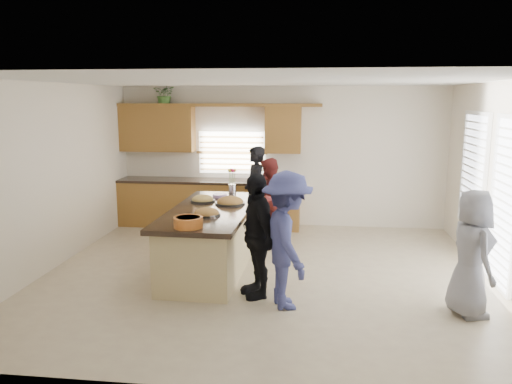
# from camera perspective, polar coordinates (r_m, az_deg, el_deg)

# --- Properties ---
(floor) EXTENTS (6.50, 6.50, 0.00)m
(floor) POSITION_cam_1_polar(r_m,az_deg,el_deg) (7.48, 1.12, -9.37)
(floor) COLOR beige
(floor) RESTS_ON ground
(room_shell) EXTENTS (6.52, 6.02, 2.81)m
(room_shell) POSITION_cam_1_polar(r_m,az_deg,el_deg) (7.06, 1.17, 5.27)
(room_shell) COLOR silver
(room_shell) RESTS_ON ground
(back_cabinetry) EXTENTS (4.08, 0.66, 2.46)m
(back_cabinetry) POSITION_cam_1_polar(r_m,az_deg,el_deg) (10.10, -5.58, 1.22)
(back_cabinetry) COLOR brown
(back_cabinetry) RESTS_ON ground
(right_wall_glazing) EXTENTS (0.06, 4.00, 2.25)m
(right_wall_glazing) POSITION_cam_1_polar(r_m,az_deg,el_deg) (7.41, 26.66, 0.02)
(right_wall_glazing) COLOR white
(right_wall_glazing) RESTS_ON ground
(island) EXTENTS (1.22, 2.73, 0.95)m
(island) POSITION_cam_1_polar(r_m,az_deg,el_deg) (7.58, -5.14, -5.57)
(island) COLOR #CBB77E
(island) RESTS_ON ground
(platter_front) EXTENTS (0.39, 0.39, 0.16)m
(platter_front) POSITION_cam_1_polar(r_m,az_deg,el_deg) (7.03, -5.66, -2.45)
(platter_front) COLOR black
(platter_front) RESTS_ON island
(platter_mid) EXTENTS (0.46, 0.46, 0.19)m
(platter_mid) POSITION_cam_1_polar(r_m,az_deg,el_deg) (7.74, -2.99, -1.18)
(platter_mid) COLOR black
(platter_mid) RESTS_ON island
(platter_back) EXTENTS (0.38, 0.38, 0.16)m
(platter_back) POSITION_cam_1_polar(r_m,az_deg,el_deg) (7.96, -6.11, -0.89)
(platter_back) COLOR black
(platter_back) RESTS_ON island
(salad_bowl) EXTENTS (0.37, 0.37, 0.14)m
(salad_bowl) POSITION_cam_1_polar(r_m,az_deg,el_deg) (6.39, -7.75, -3.38)
(salad_bowl) COLOR orange
(salad_bowl) RESTS_ON island
(clear_cup) EXTENTS (0.07, 0.07, 0.09)m
(clear_cup) POSITION_cam_1_polar(r_m,az_deg,el_deg) (6.60, -4.96, -3.13)
(clear_cup) COLOR white
(clear_cup) RESTS_ON island
(plate_stack) EXTENTS (0.24, 0.24, 0.05)m
(plate_stack) POSITION_cam_1_polar(r_m,az_deg,el_deg) (8.30, -4.15, -0.41)
(plate_stack) COLOR #BB95D8
(plate_stack) RESTS_ON island
(flower_vase) EXTENTS (0.14, 0.14, 0.43)m
(flower_vase) POSITION_cam_1_polar(r_m,az_deg,el_deg) (8.59, -2.74, 1.31)
(flower_vase) COLOR silver
(flower_vase) RESTS_ON island
(potted_plant) EXTENTS (0.44, 0.39, 0.48)m
(potted_plant) POSITION_cam_1_polar(r_m,az_deg,el_deg) (10.27, -10.35, 10.93)
(potted_plant) COLOR #44772F
(potted_plant) RESTS_ON back_cabinetry
(woman_left_back) EXTENTS (0.58, 0.72, 1.70)m
(woman_left_back) POSITION_cam_1_polar(r_m,az_deg,el_deg) (9.22, -0.09, -0.04)
(woman_left_back) COLOR black
(woman_left_back) RESTS_ON ground
(woman_left_mid) EXTENTS (0.63, 0.78, 1.50)m
(woman_left_mid) POSITION_cam_1_polar(r_m,az_deg,el_deg) (9.15, 1.42, -0.78)
(woman_left_mid) COLOR maroon
(woman_left_mid) RESTS_ON ground
(woman_left_front) EXTENTS (0.77, 1.04, 1.63)m
(woman_left_front) POSITION_cam_1_polar(r_m,az_deg,el_deg) (6.48, 0.09, -4.98)
(woman_left_front) COLOR black
(woman_left_front) RESTS_ON ground
(woman_right_back) EXTENTS (0.94, 1.24, 1.71)m
(woman_right_back) POSITION_cam_1_polar(r_m,az_deg,el_deg) (6.15, 3.58, -5.53)
(woman_right_back) COLOR navy
(woman_right_back) RESTS_ON ground
(woman_right_front) EXTENTS (0.63, 0.83, 1.53)m
(woman_right_front) POSITION_cam_1_polar(r_m,az_deg,el_deg) (6.45, 23.39, -6.45)
(woman_right_front) COLOR gray
(woman_right_front) RESTS_ON ground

